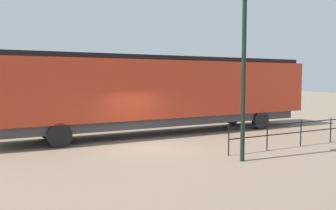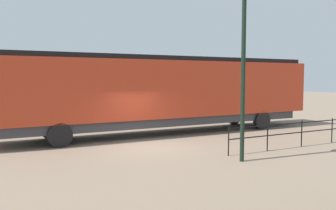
# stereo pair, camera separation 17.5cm
# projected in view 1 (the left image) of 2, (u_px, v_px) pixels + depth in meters

# --- Properties ---
(ground_plane) EXTENTS (120.00, 120.00, 0.00)m
(ground_plane) POSITION_uv_depth(u_px,v_px,m) (148.00, 147.00, 15.70)
(ground_plane) COLOR #84705B
(locomotive) EXTENTS (2.95, 18.45, 4.23)m
(locomotive) POSITION_uv_depth(u_px,v_px,m) (172.00, 91.00, 19.67)
(locomotive) COLOR red
(locomotive) RESTS_ON ground_plane
(lamp_post) EXTENTS (0.59, 0.59, 6.54)m
(lamp_post) POSITION_uv_depth(u_px,v_px,m) (244.00, 28.00, 12.69)
(lamp_post) COLOR black
(lamp_post) RESTS_ON ground_plane
(platform_fence) EXTENTS (0.05, 10.27, 1.18)m
(platform_fence) POSITION_uv_depth(u_px,v_px,m) (316.00, 128.00, 16.35)
(platform_fence) COLOR black
(platform_fence) RESTS_ON ground_plane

